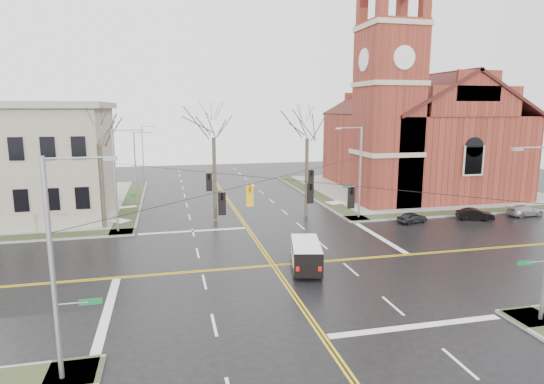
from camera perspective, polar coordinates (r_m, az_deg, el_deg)
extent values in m
plane|color=black|center=(32.38, 0.17, -9.19)|extent=(120.00, 120.00, 0.00)
cube|color=gray|center=(64.28, 16.98, 0.30)|extent=(30.00, 30.00, 0.15)
cube|color=#313D21|center=(58.63, 5.22, -0.15)|extent=(2.00, 30.00, 0.02)
cube|color=#313D21|center=(53.02, 24.42, -2.18)|extent=(30.00, 2.00, 0.02)
cube|color=gray|center=(58.58, -30.74, -1.68)|extent=(30.00, 30.00, 0.15)
cube|color=#313D21|center=(55.89, -17.16, -1.10)|extent=(2.00, 30.00, 0.02)
cube|color=gold|center=(32.36, -0.04, -9.20)|extent=(0.12, 100.00, 0.01)
cube|color=gold|center=(32.41, 0.38, -9.17)|extent=(0.12, 100.00, 0.01)
cube|color=gold|center=(32.27, 0.22, -9.25)|extent=(100.00, 0.12, 0.01)
cube|color=gold|center=(32.49, 0.12, -9.11)|extent=(100.00, 0.12, 0.01)
cube|color=silver|center=(25.11, 17.69, -15.75)|extent=(9.50, 0.50, 0.01)
cube|color=silver|center=(41.68, -9.92, -4.85)|extent=(9.50, 0.50, 0.01)
cube|color=silver|center=(27.20, -19.92, -13.78)|extent=(0.50, 9.50, 0.01)
cube|color=silver|center=(40.35, 13.22, -5.48)|extent=(0.50, 9.50, 0.01)
cube|color=maroon|center=(52.51, 14.29, 9.16)|extent=(6.00, 6.00, 20.00)
cube|color=#B6AB8C|center=(53.20, 14.78, 19.43)|extent=(6.30, 6.30, 0.50)
cylinder|color=silver|center=(50.07, 16.27, 15.90)|extent=(2.40, 0.15, 2.40)
cylinder|color=silver|center=(51.43, 11.46, 15.95)|extent=(0.15, 2.40, 2.40)
cube|color=maroon|center=(65.00, 17.54, 4.76)|extent=(18.00, 24.00, 10.00)
cube|color=maroon|center=(55.78, 12.34, 1.24)|extent=(2.00, 5.00, 4.40)
cube|color=gray|center=(52.18, -29.77, 3.14)|extent=(18.00, 14.00, 11.00)
cylinder|color=gray|center=(45.58, 10.99, 2.39)|extent=(0.20, 0.20, 9.00)
cylinder|color=gray|center=(45.55, 10.25, 0.69)|extent=(1.20, 0.06, 0.06)
cube|color=#10622F|center=(45.28, 9.43, 0.66)|extent=(0.90, 0.04, 0.25)
cylinder|color=gray|center=(44.71, 9.77, 7.94)|extent=(2.40, 0.08, 0.08)
cube|color=gray|center=(44.27, 8.33, 7.89)|extent=(0.50, 0.22, 0.15)
cylinder|color=gray|center=(41.90, -19.11, 1.31)|extent=(0.20, 0.20, 9.00)
cylinder|color=gray|center=(42.06, -18.19, -0.47)|extent=(1.20, 0.06, 0.06)
cube|color=#10622F|center=(42.00, -17.24, -0.43)|extent=(0.90, 0.04, 0.25)
cylinder|color=gray|center=(41.36, -17.81, 7.41)|extent=(2.40, 0.08, 0.08)
cube|color=gray|center=(41.28, -16.14, 7.42)|extent=(0.50, 0.22, 0.15)
cylinder|color=gray|center=(26.62, 30.30, -7.57)|extent=(1.20, 0.06, 0.06)
cube|color=#10622F|center=(26.16, 29.17, -7.77)|extent=(0.90, 0.04, 0.25)
cylinder|color=gray|center=(25.17, 30.50, 4.83)|extent=(2.40, 0.08, 0.08)
cube|color=gray|center=(24.37, 28.44, 4.76)|extent=(0.50, 0.22, 0.15)
cylinder|color=gray|center=(19.74, -25.85, -9.04)|extent=(0.20, 0.20, 9.00)
cylinder|color=gray|center=(20.08, -23.83, -12.67)|extent=(1.20, 0.06, 0.06)
cube|color=#10622F|center=(19.96, -21.81, -12.66)|extent=(0.90, 0.04, 0.25)
cylinder|color=gray|center=(18.57, -23.31, 3.94)|extent=(2.40, 0.08, 0.08)
cube|color=gray|center=(18.40, -19.61, 3.98)|extent=(0.50, 0.22, 0.15)
cylinder|color=black|center=(30.86, 0.17, 1.72)|extent=(23.02, 23.02, 0.03)
cylinder|color=black|center=(30.86, 0.17, 1.72)|extent=(23.02, 23.02, 0.03)
imported|color=black|center=(26.43, -6.29, -1.48)|extent=(0.21, 0.26, 1.30)
imported|color=black|center=(35.85, 4.93, 1.69)|extent=(0.21, 0.26, 1.30)
imported|color=#EDAF0D|center=(28.66, -2.80, -0.50)|extent=(0.21, 0.26, 1.30)
imported|color=black|center=(34.25, -7.90, 1.22)|extent=(0.21, 0.26, 1.30)
imported|color=black|center=(28.47, 9.90, -0.71)|extent=(0.21, 0.26, 1.30)
imported|color=black|center=(29.62, 4.83, -0.16)|extent=(0.21, 0.26, 1.30)
cylinder|color=gray|center=(58.21, -16.78, 3.30)|extent=(0.16, 0.16, 8.00)
cylinder|color=gray|center=(57.83, -15.99, 7.18)|extent=(2.00, 0.07, 0.07)
cube|color=gray|center=(57.79, -14.99, 7.18)|extent=(0.45, 0.20, 0.13)
cylinder|color=gray|center=(78.08, -15.90, 5.06)|extent=(0.16, 0.16, 8.00)
cylinder|color=gray|center=(77.79, -15.30, 7.95)|extent=(2.00, 0.07, 0.07)
cube|color=gray|center=(77.76, -14.56, 7.95)|extent=(0.45, 0.20, 0.13)
cube|color=white|center=(31.40, 4.28, -7.77)|extent=(2.89, 5.09, 1.54)
cube|color=white|center=(33.36, 4.02, -7.07)|extent=(1.99, 1.21, 1.08)
cube|color=black|center=(33.52, 3.99, -6.10)|extent=(1.65, 0.48, 0.72)
cube|color=black|center=(31.43, 4.27, -6.80)|extent=(2.56, 3.59, 0.50)
cube|color=#B70C0A|center=(29.12, 3.23, -9.62)|extent=(0.23, 0.11, 0.31)
cube|color=#B70C0A|center=(29.23, 6.03, -9.58)|extent=(0.23, 0.11, 0.31)
cube|color=black|center=(31.66, 4.26, -9.12)|extent=(2.94, 5.14, 0.09)
cylinder|color=black|center=(33.09, 2.60, -8.17)|extent=(0.38, 0.69, 0.65)
cylinder|color=black|center=(33.21, 5.50, -8.14)|extent=(0.38, 0.69, 0.65)
cylinder|color=black|center=(30.11, 2.88, -10.09)|extent=(0.38, 0.69, 0.65)
cylinder|color=black|center=(30.24, 6.08, -10.05)|extent=(0.38, 0.69, 0.65)
imported|color=black|center=(45.88, 17.18, -3.07)|extent=(3.35, 2.01, 1.07)
imported|color=black|center=(49.27, 24.12, -2.57)|extent=(3.68, 2.44, 1.15)
imported|color=#9F9FA1|center=(53.42, 29.14, -2.05)|extent=(3.94, 1.86, 1.11)
cylinder|color=#3E3327|center=(43.79, -20.54, 0.65)|extent=(0.36, 0.36, 7.58)
cylinder|color=#3E3327|center=(44.51, -7.22, 1.65)|extent=(0.36, 0.36, 7.99)
cylinder|color=#3E3327|center=(46.58, 4.36, 1.95)|extent=(0.36, 0.36, 7.75)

